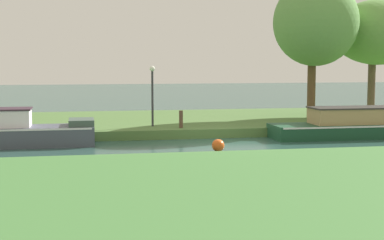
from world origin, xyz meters
TOP-DOWN VIEW (x-y plane):
  - ground_plane at (0.00, 0.00)m, footprint 120.00×120.00m
  - riverbank_far at (0.00, 7.00)m, footprint 72.00×10.00m
  - riverbank_near at (0.00, -9.00)m, footprint 72.00×10.00m
  - forest_narrowboat at (7.65, 1.20)m, footprint 10.19×1.95m
  - willow_tree_centre at (6.19, 5.63)m, footprint 4.21×4.54m
  - willow_tree_right at (10.19, 6.72)m, footprint 5.00×4.47m
  - lamp_post at (-2.29, 3.63)m, footprint 0.24×0.24m
  - mooring_post_near at (-1.15, 2.78)m, footprint 0.17×0.17m
  - channel_buoy at (-0.52, -1.65)m, footprint 0.47×0.47m

SIDE VIEW (x-z plane):
  - ground_plane at x=0.00m, z-range 0.00..0.00m
  - riverbank_far at x=0.00m, z-range 0.00..0.40m
  - riverbank_near at x=0.00m, z-range 0.00..0.40m
  - channel_buoy at x=-0.52m, z-range 0.00..0.47m
  - forest_narrowboat at x=7.65m, z-range -0.11..1.22m
  - mooring_post_near at x=-1.15m, z-range 0.40..1.16m
  - lamp_post at x=-2.29m, z-range 0.77..3.47m
  - willow_tree_right at x=10.19m, z-range 1.73..7.89m
  - willow_tree_centre at x=6.19m, z-range 1.70..8.74m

